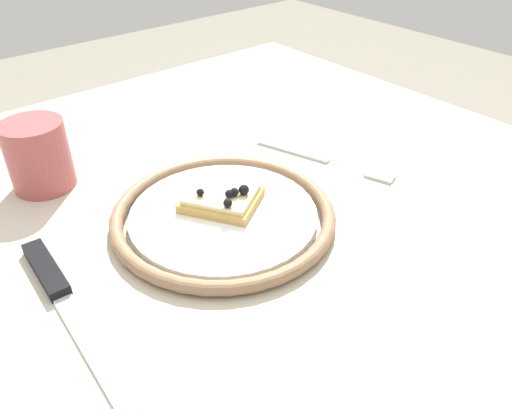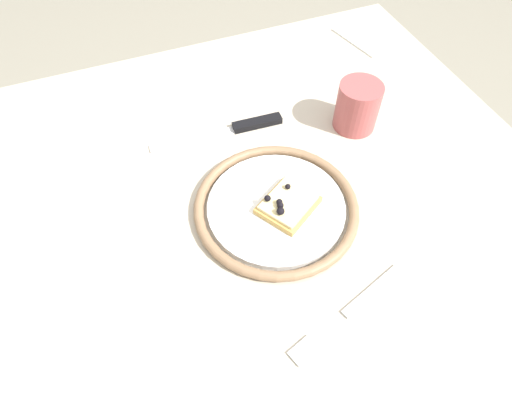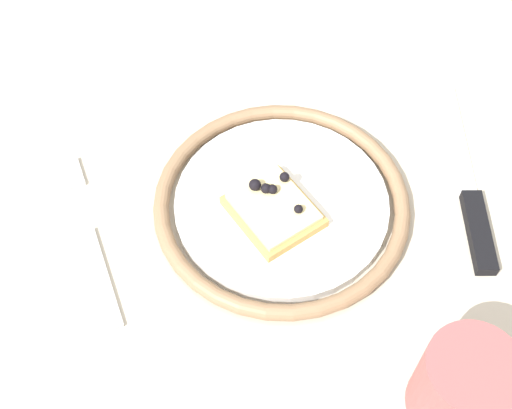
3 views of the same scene
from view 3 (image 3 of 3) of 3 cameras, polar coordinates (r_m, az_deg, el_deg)
The scene contains 6 objects.
dining_table at distance 0.74m, azimuth 1.34°, elevation -5.27°, with size 0.96×0.89×0.70m.
plate at distance 0.68m, azimuth 2.12°, elevation 0.10°, with size 0.25×0.25×0.02m.
pizza_slice_near at distance 0.66m, azimuth 1.83°, elevation -0.35°, with size 0.10×0.11×0.03m.
knife at distance 0.72m, azimuth 17.43°, elevation 0.01°, with size 0.03×0.24×0.01m.
fork at distance 0.69m, azimuth -13.56°, elevation -2.54°, with size 0.08×0.20×0.00m.
cup at distance 0.58m, azimuth 16.70°, elevation -14.19°, with size 0.08×0.08×0.09m, color #A54C4C.
Camera 3 is at (-0.04, -0.36, 1.28)m, focal length 48.41 mm.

